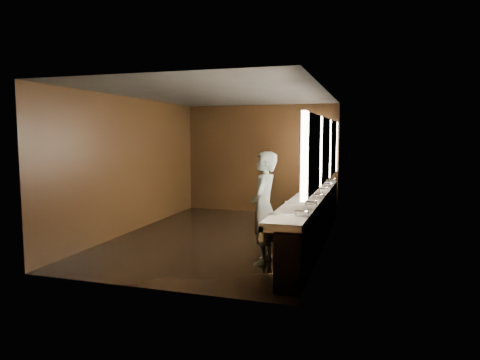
% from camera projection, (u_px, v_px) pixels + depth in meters
% --- Properties ---
extents(floor, '(6.00, 6.00, 0.00)m').
position_uv_depth(floor, '(223.00, 237.00, 8.51)').
color(floor, black).
rests_on(floor, ground).
extents(ceiling, '(4.00, 6.00, 0.02)m').
position_uv_depth(ceiling, '(222.00, 94.00, 8.21)').
color(ceiling, '#2D2D2B').
rests_on(ceiling, wall_back).
extents(wall_back, '(4.00, 0.02, 2.80)m').
position_uv_depth(wall_back, '(261.00, 159.00, 11.21)').
color(wall_back, black).
rests_on(wall_back, floor).
extents(wall_front, '(4.00, 0.02, 2.80)m').
position_uv_depth(wall_front, '(144.00, 183.00, 5.51)').
color(wall_front, black).
rests_on(wall_front, floor).
extents(wall_left, '(0.02, 6.00, 2.80)m').
position_uv_depth(wall_left, '(132.00, 165.00, 8.95)').
color(wall_left, black).
rests_on(wall_left, floor).
extents(wall_right, '(0.02, 6.00, 2.80)m').
position_uv_depth(wall_right, '(326.00, 169.00, 7.77)').
color(wall_right, black).
rests_on(wall_right, floor).
extents(sink_counter, '(0.55, 5.40, 1.01)m').
position_uv_depth(sink_counter, '(313.00, 218.00, 7.93)').
color(sink_counter, black).
rests_on(sink_counter, floor).
extents(mirror_band, '(0.06, 5.03, 1.15)m').
position_uv_depth(mirror_band, '(325.00, 150.00, 7.74)').
color(mirror_band, '#FAE7CF').
rests_on(mirror_band, wall_right).
extents(person, '(0.45, 0.66, 1.77)m').
position_uv_depth(person, '(264.00, 208.00, 6.69)').
color(person, '#90C4D6').
rests_on(person, floor).
extents(trash_bin, '(0.42, 0.42, 0.61)m').
position_uv_depth(trash_bin, '(292.00, 240.00, 7.02)').
color(trash_bin, black).
rests_on(trash_bin, floor).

